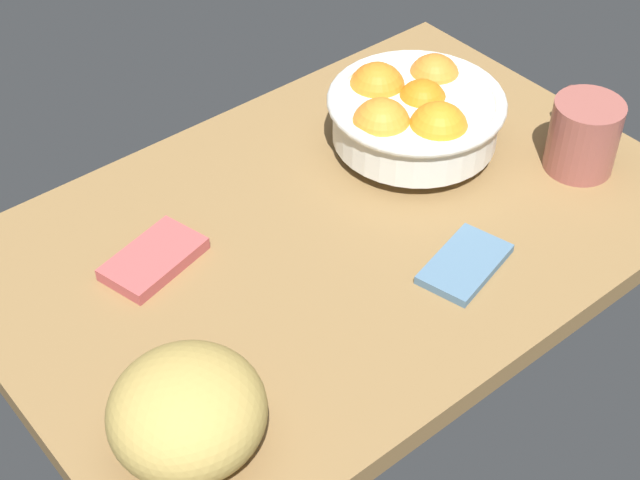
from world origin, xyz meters
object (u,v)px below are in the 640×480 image
Objects in this scene: napkin_folded at (154,259)px; mug at (583,134)px; bread_loaf at (187,412)px; fruit_bowl at (413,113)px; napkin_spare at (465,264)px.

mug is (51.51, -18.67, 3.96)cm from napkin_folded.
bread_loaf is 1.27× the size of mug.
fruit_bowl reaches higher than mug.
napkin_folded is 35.24cm from napkin_spare.
fruit_bowl is 1.50× the size of bread_loaf.
mug is (13.96, -16.02, -0.75)cm from fruit_bowl.
mug is at bearing 4.24° from bread_loaf.
fruit_bowl is at bearing 131.07° from mug.
napkin_folded reaches higher than napkin_spare.
bread_loaf is 62.17cm from mug.
bread_loaf reaches higher than mug.
fruit_bowl is 52.28cm from bread_loaf.
napkin_spare is (26.83, -22.84, -0.26)cm from napkin_folded.
bread_loaf is 1.35× the size of napkin_spare.
napkin_spare is at bearing -40.41° from napkin_folded.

